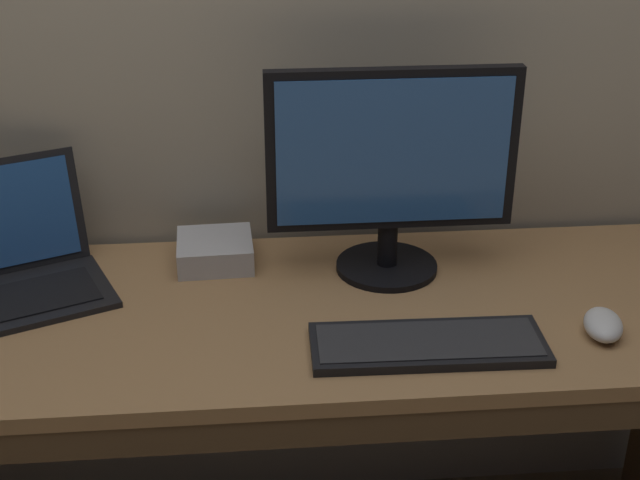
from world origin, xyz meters
The scene contains 6 objects.
desk centered at (0.00, -0.01, 0.57)m, with size 1.88×0.61×0.73m.
laptop_black centered at (-0.50, 0.11, 0.78)m, with size 0.42×0.38×0.24m.
external_monitor centered at (0.25, 0.13, 0.96)m, with size 0.48×0.21×0.42m.
wired_keyboard centered at (0.27, -0.16, 0.74)m, with size 0.41×0.16×0.02m.
computer_mouse centered at (0.59, -0.14, 0.75)m, with size 0.07×0.11×0.04m, color white.
external_drive_box centered at (-0.10, 0.20, 0.75)m, with size 0.15×0.15×0.05m, color silver.
Camera 1 is at (-0.03, -1.44, 1.58)m, focal length 49.74 mm.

